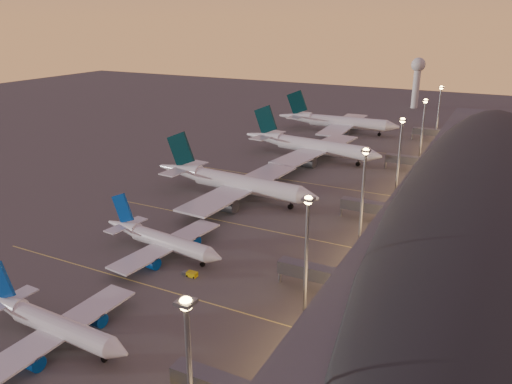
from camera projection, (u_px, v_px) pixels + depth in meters
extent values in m
plane|color=#474441|center=(161.00, 276.00, 116.96)|extent=(700.00, 700.00, 0.00)
cylinder|color=silver|center=(63.00, 329.00, 91.12)|extent=(23.38, 4.70, 3.96)
cone|color=silver|center=(119.00, 351.00, 84.97)|extent=(3.88, 4.08, 3.96)
cone|color=silver|center=(4.00, 302.00, 98.65)|extent=(10.63, 4.29, 3.96)
cube|color=silver|center=(60.00, 330.00, 91.87)|extent=(7.82, 33.56, 0.44)
cylinder|color=navy|center=(93.00, 317.00, 98.03)|extent=(5.35, 3.14, 2.97)
cylinder|color=navy|center=(29.00, 360.00, 85.91)|extent=(5.35, 3.14, 2.97)
cube|color=navy|center=(1.00, 280.00, 96.70)|extent=(7.27, 0.83, 8.59)
cube|color=silver|center=(7.00, 301.00, 97.87)|extent=(4.13, 12.12, 0.28)
cylinder|color=black|center=(104.00, 358.00, 87.59)|extent=(0.33, 0.33, 1.56)
cylinder|color=black|center=(104.00, 359.00, 87.66)|extent=(1.13, 0.73, 1.11)
cylinder|color=black|center=(70.00, 331.00, 95.19)|extent=(0.33, 0.33, 1.56)
cylinder|color=black|center=(70.00, 332.00, 95.26)|extent=(1.13, 0.73, 1.11)
cylinder|color=black|center=(46.00, 346.00, 90.61)|extent=(0.33, 0.33, 1.56)
cylinder|color=black|center=(46.00, 347.00, 90.68)|extent=(1.13, 0.73, 1.11)
cylinder|color=silver|center=(171.00, 243.00, 125.25)|extent=(24.21, 6.75, 4.07)
cone|color=silver|center=(215.00, 257.00, 118.01)|extent=(4.29, 4.48, 4.07)
cone|color=silver|center=(123.00, 226.00, 134.13)|extent=(11.19, 5.27, 4.07)
cube|color=silver|center=(168.00, 245.00, 126.09)|extent=(10.78, 34.84, 0.45)
cylinder|color=navy|center=(190.00, 240.00, 132.06)|extent=(5.71, 3.64, 3.05)
cylinder|color=navy|center=(149.00, 262.00, 120.22)|extent=(5.71, 3.64, 3.05)
cube|color=navy|center=(123.00, 208.00, 132.09)|extent=(7.48, 1.45, 8.83)
cube|color=silver|center=(126.00, 225.00, 133.24)|extent=(5.23, 12.70, 0.28)
cylinder|color=black|center=(202.00, 263.00, 120.95)|extent=(0.36, 0.36, 1.61)
cylinder|color=black|center=(202.00, 264.00, 121.03)|extent=(1.21, 0.84, 1.14)
cylinder|color=black|center=(174.00, 247.00, 129.43)|extent=(0.36, 0.36, 1.61)
cylinder|color=black|center=(174.00, 248.00, 129.51)|extent=(1.21, 0.84, 1.14)
cylinder|color=black|center=(158.00, 256.00, 124.96)|extent=(0.36, 0.36, 1.61)
cylinder|color=black|center=(158.00, 256.00, 125.03)|extent=(1.21, 0.84, 1.14)
cylinder|color=silver|center=(247.00, 185.00, 163.55)|extent=(39.14, 8.69, 5.87)
cone|color=silver|center=(309.00, 197.00, 152.52)|extent=(6.67, 6.31, 5.87)
cone|color=silver|center=(180.00, 170.00, 177.09)|extent=(17.91, 7.14, 5.87)
cube|color=silver|center=(242.00, 187.00, 164.81)|extent=(15.39, 57.41, 0.65)
cylinder|color=#53565A|center=(264.00, 183.00, 174.92)|extent=(9.06, 5.03, 4.40)
cylinder|color=#53565A|center=(224.00, 204.00, 154.80)|extent=(9.06, 5.03, 4.40)
cube|color=#05262A|center=(181.00, 149.00, 174.14)|extent=(11.61, 1.72, 13.03)
cube|color=silver|center=(184.00, 168.00, 175.76)|extent=(7.74, 20.83, 0.41)
cylinder|color=black|center=(291.00, 206.00, 156.94)|extent=(0.50, 0.50, 2.35)
cylinder|color=black|center=(291.00, 207.00, 157.06)|extent=(1.71, 1.14, 1.64)
cylinder|color=black|center=(246.00, 191.00, 169.76)|extent=(0.50, 0.50, 2.35)
cylinder|color=black|center=(246.00, 192.00, 169.88)|extent=(1.71, 1.14, 1.64)
cylinder|color=black|center=(232.00, 198.00, 163.14)|extent=(0.50, 0.50, 2.35)
cylinder|color=black|center=(232.00, 199.00, 163.25)|extent=(1.71, 1.14, 1.64)
cylinder|color=silver|center=(321.00, 147.00, 209.68)|extent=(40.44, 10.98, 6.05)
cone|color=silver|center=(374.00, 155.00, 197.36)|extent=(7.15, 6.80, 6.05)
cone|color=silver|center=(264.00, 137.00, 224.83)|extent=(18.68, 8.25, 6.05)
cube|color=silver|center=(317.00, 149.00, 211.06)|extent=(18.81, 59.46, 0.67)
cylinder|color=#53565A|center=(333.00, 148.00, 221.09)|extent=(9.53, 5.63, 4.54)
cylinder|color=#53565A|center=(305.00, 161.00, 201.03)|extent=(9.53, 5.63, 4.54)
cube|color=#05262A|center=(266.00, 120.00, 221.75)|extent=(11.95, 2.39, 13.42)
cube|color=silver|center=(268.00, 135.00, 223.36)|extent=(9.02, 21.69, 0.42)
cylinder|color=black|center=(358.00, 163.00, 202.18)|extent=(0.54, 0.54, 2.42)
cylinder|color=black|center=(358.00, 164.00, 202.30)|extent=(1.81, 1.26, 1.69)
cylinder|color=black|center=(319.00, 154.00, 216.10)|extent=(0.54, 0.54, 2.42)
cylinder|color=black|center=(319.00, 154.00, 216.22)|extent=(1.81, 1.26, 1.69)
cylinder|color=black|center=(309.00, 158.00, 209.50)|extent=(0.54, 0.54, 2.42)
cylinder|color=black|center=(309.00, 159.00, 209.62)|extent=(1.81, 1.26, 1.69)
cylinder|color=silver|center=(348.00, 123.00, 258.22)|extent=(40.14, 7.51, 6.04)
cone|color=silver|center=(393.00, 127.00, 248.99)|extent=(6.66, 6.27, 6.04)
cone|color=silver|center=(295.00, 117.00, 269.50)|extent=(18.25, 6.70, 6.04)
cube|color=silver|center=(344.00, 124.00, 259.34)|extent=(13.75, 58.78, 0.66)
cylinder|color=#53565A|center=(352.00, 124.00, 270.49)|extent=(9.18, 4.86, 4.53)
cylinder|color=#53565A|center=(339.00, 133.00, 248.52)|extent=(9.18, 4.86, 4.53)
cube|color=#05262A|center=(297.00, 102.00, 266.54)|extent=(11.94, 1.35, 13.41)
cube|color=silver|center=(299.00, 115.00, 268.32)|extent=(7.22, 21.24, 0.42)
cylinder|color=black|center=(379.00, 134.00, 252.95)|extent=(0.50, 0.50, 2.42)
cylinder|color=black|center=(379.00, 134.00, 253.07)|extent=(1.73, 1.12, 1.69)
cylinder|color=black|center=(343.00, 129.00, 264.52)|extent=(0.50, 0.50, 2.42)
cylinder|color=black|center=(343.00, 129.00, 264.64)|extent=(1.73, 1.12, 1.69)
cylinder|color=black|center=(339.00, 132.00, 257.29)|extent=(0.50, 0.50, 2.42)
cylinder|color=black|center=(339.00, 132.00, 257.41)|extent=(1.73, 1.12, 1.69)
cube|color=#4A4B4F|center=(476.00, 198.00, 149.24)|extent=(40.00, 255.00, 12.00)
ellipsoid|color=black|center=(479.00, 179.00, 147.24)|extent=(39.00, 253.00, 10.92)
cube|color=#FFB664|center=(407.00, 191.00, 158.24)|extent=(0.40, 244.80, 8.00)
cylinder|color=slate|center=(177.00, 381.00, 79.88)|extent=(0.70, 0.70, 4.40)
cube|color=#53565A|center=(313.00, 272.00, 109.27)|extent=(16.00, 3.20, 3.00)
cylinder|color=slate|center=(280.00, 273.00, 113.47)|extent=(0.70, 0.70, 4.40)
cube|color=#53565A|center=(368.00, 206.00, 147.06)|extent=(16.00, 3.20, 3.00)
cylinder|color=slate|center=(341.00, 209.00, 151.26)|extent=(0.70, 0.70, 4.40)
cube|color=#53565A|center=(407.00, 160.00, 194.92)|extent=(16.00, 3.20, 3.00)
cylinder|color=slate|center=(386.00, 163.00, 199.12)|extent=(0.70, 0.70, 4.40)
cube|color=#53565A|center=(430.00, 132.00, 241.95)|extent=(16.00, 3.20, 3.00)
cylinder|color=slate|center=(412.00, 135.00, 246.15)|extent=(0.70, 0.70, 4.40)
cube|color=slate|center=(186.00, 302.00, 59.54)|extent=(2.20, 2.20, 0.50)
sphere|color=#FFC25C|center=(186.00, 304.00, 59.61)|extent=(1.80, 1.80, 1.80)
cylinder|color=slate|center=(306.00, 260.00, 97.35)|extent=(0.70, 0.70, 25.00)
cube|color=slate|center=(308.00, 199.00, 93.13)|extent=(2.20, 2.20, 0.50)
sphere|color=#FFC25C|center=(308.00, 200.00, 93.19)|extent=(1.80, 1.80, 1.80)
cylinder|color=slate|center=(362.00, 197.00, 130.94)|extent=(0.70, 0.70, 25.00)
cube|color=slate|center=(366.00, 151.00, 126.72)|extent=(2.20, 2.20, 0.50)
sphere|color=#FFC25C|center=(366.00, 151.00, 126.78)|extent=(1.80, 1.80, 1.80)
cylinder|color=slate|center=(399.00, 157.00, 168.73)|extent=(0.70, 0.70, 25.00)
cube|color=slate|center=(403.00, 120.00, 164.50)|extent=(2.20, 2.20, 0.50)
sphere|color=#FFC25C|center=(403.00, 120.00, 164.57)|extent=(1.80, 1.80, 1.80)
cylinder|color=slate|center=(422.00, 131.00, 206.52)|extent=(0.70, 0.70, 25.00)
cube|color=slate|center=(426.00, 100.00, 202.29)|extent=(2.20, 2.20, 0.50)
sphere|color=#FFC25C|center=(426.00, 101.00, 202.36)|extent=(1.80, 1.80, 1.80)
cylinder|color=slate|center=(438.00, 113.00, 244.30)|extent=(0.70, 0.70, 25.00)
cube|color=slate|center=(441.00, 87.00, 240.08)|extent=(2.20, 2.20, 0.50)
sphere|color=#FFC25C|center=(441.00, 88.00, 240.14)|extent=(1.80, 1.80, 1.80)
cylinder|color=silver|center=(416.00, 88.00, 326.67)|extent=(4.40, 4.40, 26.00)
sphere|color=silver|center=(418.00, 65.00, 321.68)|extent=(9.00, 9.00, 9.00)
cube|color=#D8C659|center=(148.00, 285.00, 112.76)|extent=(90.00, 0.36, 0.00)
cube|color=#D8C659|center=(234.00, 223.00, 146.35)|extent=(90.00, 0.36, 0.00)
cube|color=#D8C659|center=(294.00, 181.00, 184.14)|extent=(90.00, 0.36, 0.00)
cube|color=#D8C659|center=(341.00, 148.00, 230.32)|extent=(90.00, 0.36, 0.00)
cube|color=#C5AA08|center=(192.00, 274.00, 116.44)|extent=(2.49, 1.57, 1.13)
cube|color=#53565A|center=(185.00, 273.00, 117.26)|extent=(1.46, 1.36, 0.82)
cylinder|color=black|center=(197.00, 275.00, 116.82)|extent=(0.45, 0.19, 0.45)
cylinder|color=black|center=(194.00, 278.00, 115.51)|extent=(0.45, 0.19, 0.45)
cylinder|color=black|center=(191.00, 273.00, 117.59)|extent=(0.45, 0.19, 0.45)
cylinder|color=black|center=(187.00, 276.00, 116.29)|extent=(0.45, 0.19, 0.45)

